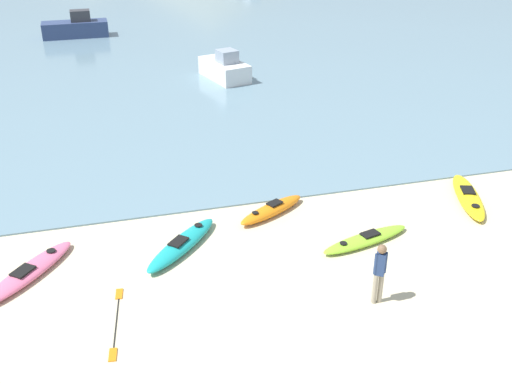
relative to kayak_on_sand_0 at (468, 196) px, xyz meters
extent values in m
cube|color=slate|center=(-6.89, 36.68, -0.12)|extent=(160.00, 70.00, 0.06)
ellipsoid|color=yellow|center=(0.00, 0.00, 0.00)|extent=(1.90, 3.49, 0.29)
cube|color=black|center=(0.06, 0.16, 0.17)|extent=(0.61, 0.73, 0.05)
cylinder|color=black|center=(-0.32, -0.89, 0.15)|extent=(0.27, 0.27, 0.02)
ellipsoid|color=#8CCC2D|center=(-4.57, -1.62, -0.02)|extent=(3.19, 1.41, 0.25)
cube|color=black|center=(-4.42, -1.58, 0.13)|extent=(0.63, 0.48, 0.05)
cylinder|color=black|center=(-5.41, -1.84, 0.12)|extent=(0.22, 0.22, 0.02)
ellipsoid|color=#E5668C|center=(-14.36, -0.76, -0.01)|extent=(2.77, 3.18, 0.28)
cube|color=black|center=(-14.47, -0.90, 0.16)|extent=(0.71, 0.75, 0.05)
cylinder|color=black|center=(-13.76, -0.02, 0.14)|extent=(0.26, 0.26, 0.02)
ellipsoid|color=teal|center=(-10.02, -0.49, 0.02)|extent=(2.79, 2.94, 0.34)
cube|color=black|center=(-10.13, -0.61, 0.22)|extent=(0.69, 0.70, 0.05)
cylinder|color=black|center=(-9.39, 0.19, 0.21)|extent=(0.24, 0.24, 0.02)
ellipsoid|color=orange|center=(-6.83, 0.84, 0.03)|extent=(2.70, 1.86, 0.35)
cube|color=black|center=(-6.71, 0.91, 0.23)|extent=(0.59, 0.53, 0.05)
cylinder|color=black|center=(-7.49, 0.47, 0.21)|extent=(0.21, 0.21, 0.02)
cylinder|color=gray|center=(-5.60, -4.36, 0.29)|extent=(0.13, 0.13, 0.88)
cylinder|color=gray|center=(-5.44, -4.36, 0.29)|extent=(0.13, 0.13, 0.88)
cube|color=navy|center=(-5.52, -4.36, 1.05)|extent=(0.31, 0.30, 0.62)
cylinder|color=navy|center=(-5.65, -4.36, 1.06)|extent=(0.09, 0.09, 0.59)
cylinder|color=navy|center=(-5.39, -4.36, 1.06)|extent=(0.09, 0.09, 0.59)
sphere|color=brown|center=(-5.52, -4.36, 1.48)|extent=(0.24, 0.24, 0.24)
cube|color=white|center=(-4.96, 16.27, 0.41)|extent=(2.43, 3.69, 0.98)
cube|color=#8C99A8|center=(-4.87, 15.94, 1.24)|extent=(1.19, 1.23, 0.69)
cube|color=navy|center=(-12.91, 29.08, 0.45)|extent=(4.50, 1.64, 1.08)
cube|color=#333338|center=(-12.46, 29.09, 1.37)|extent=(1.36, 0.97, 0.76)
cylinder|color=black|center=(-12.14, -3.42, -0.13)|extent=(0.27, 1.89, 0.03)
cube|color=orange|center=(-12.29, -4.58, -0.13)|extent=(0.23, 0.46, 0.03)
cube|color=orange|center=(-11.99, -2.26, -0.13)|extent=(0.23, 0.46, 0.03)
camera|label=1|loc=(-11.88, -15.68, 9.58)|focal=42.00mm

